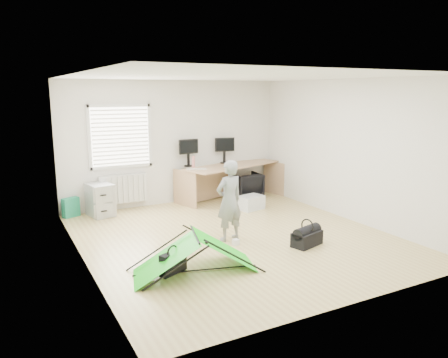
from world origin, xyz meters
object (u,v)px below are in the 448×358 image
monitor_left (188,156)px  thermos (193,162)px  laptop_bag (173,263)px  office_chair (247,185)px  monitor_right (224,154)px  duffel_bag (307,239)px  desk (233,182)px  storage_crate (251,202)px  person (229,201)px  kite (195,253)px  filing_cabinet (100,200)px

monitor_left → thermos: (0.03, -0.20, -0.10)m
laptop_bag → office_chair: bearing=22.0°
monitor_right → duffel_bag: bearing=-83.0°
thermos → monitor_left: bearing=99.3°
desk → monitor_right: (-0.07, 0.28, 0.63)m
storage_crate → duffel_bag: size_ratio=0.97×
person → laptop_bag: 1.68m
monitor_right → kite: 4.39m
monitor_right → person: person is taller
filing_cabinet → storage_crate: bearing=-30.1°
filing_cabinet → person: bearing=-68.9°
desk → monitor_left: monitor_left is taller
office_chair → duffel_bag: bearing=80.5°
office_chair → laptop_bag: size_ratio=1.58×
person → duffel_bag: 1.41m
monitor_left → duffel_bag: (0.56, -3.50, -0.93)m
thermos → person: bearing=-100.4°
storage_crate → thermos: bearing=132.5°
thermos → storage_crate: 1.54m
filing_cabinet → thermos: thermos is taller
filing_cabinet → duffel_bag: (2.58, -3.33, -0.21)m
person → kite: (-1.04, -0.94, -0.41)m
office_chair → person: (-1.80, -2.45, 0.39)m
person → kite: person is taller
desk → thermos: thermos is taller
storage_crate → monitor_left: bearing=128.3°
monitor_right → duffel_bag: 3.64m
thermos → duffel_bag: 3.45m
monitor_left → kite: monitor_left is taller
storage_crate → person: bearing=-131.8°
storage_crate → laptop_bag: size_ratio=1.27×
laptop_bag → desk: bearing=25.5°
laptop_bag → thermos: bearing=37.2°
office_chair → duffel_bag: 3.39m
storage_crate → office_chair: bearing=64.0°
office_chair → monitor_right: bearing=-20.3°
monitor_right → thermos: monitor_right is taller
kite → laptop_bag: bearing=179.1°
person → duffel_bag: size_ratio=2.54×
monitor_left → office_chair: 1.59m
monitor_left → person: (-0.42, -2.67, -0.36)m
office_chair → monitor_left: bearing=-4.4°
desk → monitor_right: 0.69m
kite → filing_cabinet: bearing=114.5°
monitor_left → thermos: bearing=-86.3°
office_chair → person: 3.07m
monitor_left → kite: 3.97m
duffel_bag → office_chair: bearing=59.4°
monitor_left → laptop_bag: monitor_left is taller
thermos → laptop_bag: (-1.80, -3.32, -0.80)m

